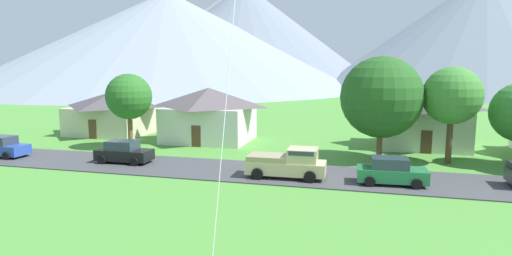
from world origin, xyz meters
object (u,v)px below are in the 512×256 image
(parked_car_blue_west_end, at_px, (2,147))
(pickup_truck_sand_west_side, at_px, (288,163))
(parked_car_black_mid_west, at_px, (124,152))
(house_right_center, at_px, (209,114))
(tree_near_left, at_px, (381,97))
(parked_car_green_mid_east, at_px, (391,172))
(tree_near_right, at_px, (452,96))
(house_leftmost, at_px, (114,112))
(house_left_center, at_px, (422,117))
(tree_left_of_center, at_px, (129,97))

(parked_car_blue_west_end, xyz_separation_m, pickup_truck_sand_west_side, (23.82, -0.60, 0.19))
(parked_car_blue_west_end, distance_m, parked_car_black_mid_west, 10.87)
(house_right_center, bearing_deg, tree_near_left, -16.77)
(parked_car_blue_west_end, relative_size, parked_car_green_mid_east, 0.99)
(tree_near_right, relative_size, parked_car_green_mid_east, 1.72)
(house_leftmost, distance_m, house_left_center, 32.20)
(house_leftmost, xyz_separation_m, tree_near_left, (28.25, -6.92, 2.57))
(house_leftmost, relative_size, parked_car_black_mid_west, 2.03)
(tree_left_of_center, bearing_deg, parked_car_green_mid_east, -16.84)
(house_left_center, relative_size, parked_car_green_mid_east, 1.90)
(house_left_center, bearing_deg, house_leftmost, -179.91)
(parked_car_blue_west_end, bearing_deg, tree_near_right, 11.02)
(house_right_center, height_order, pickup_truck_sand_west_side, house_right_center)
(house_left_center, relative_size, tree_near_right, 1.10)
(house_right_center, height_order, tree_near_left, tree_near_left)
(tree_left_of_center, bearing_deg, pickup_truck_sand_west_side, -23.32)
(house_right_center, relative_size, parked_car_green_mid_east, 2.03)
(parked_car_black_mid_west, bearing_deg, house_right_center, 76.00)
(house_leftmost, relative_size, tree_left_of_center, 1.27)
(house_right_center, bearing_deg, house_left_center, 5.91)
(tree_near_left, relative_size, pickup_truck_sand_west_side, 1.56)
(tree_near_left, relative_size, parked_car_black_mid_west, 1.94)
(house_left_center, relative_size, tree_left_of_center, 1.20)
(house_leftmost, xyz_separation_m, parked_car_black_mid_west, (9.29, -13.04, -1.56))
(pickup_truck_sand_west_side, bearing_deg, parked_car_green_mid_east, 0.51)
(house_left_center, height_order, tree_left_of_center, tree_left_of_center)
(house_left_center, relative_size, pickup_truck_sand_west_side, 1.55)
(tree_near_right, distance_m, parked_car_black_mid_west, 25.19)
(tree_left_of_center, distance_m, parked_car_blue_west_end, 10.86)
(tree_left_of_center, xyz_separation_m, pickup_truck_sand_west_side, (15.76, -6.79, -3.62))
(tree_left_of_center, xyz_separation_m, parked_car_blue_west_end, (-8.06, -6.20, -3.81))
(house_left_center, height_order, parked_car_green_mid_east, house_left_center)
(house_right_center, bearing_deg, parked_car_green_mid_east, -36.03)
(parked_car_blue_west_end, height_order, parked_car_green_mid_east, same)
(tree_near_right, bearing_deg, pickup_truck_sand_west_side, -146.27)
(house_left_center, distance_m, house_right_center, 20.27)
(tree_near_right, height_order, parked_car_green_mid_east, tree_near_right)
(parked_car_blue_west_end, bearing_deg, tree_left_of_center, 37.57)
(house_left_center, distance_m, tree_left_of_center, 26.85)
(tree_near_right, distance_m, parked_car_blue_west_end, 35.80)
(parked_car_black_mid_west, distance_m, pickup_truck_sand_west_side, 13.02)
(tree_near_left, height_order, pickup_truck_sand_west_side, tree_near_left)
(tree_near_left, bearing_deg, parked_car_blue_west_end, -167.28)
(tree_near_right, distance_m, parked_car_green_mid_east, 9.66)
(parked_car_black_mid_west, bearing_deg, house_left_center, 29.75)
(parked_car_black_mid_west, bearing_deg, tree_near_left, 17.91)
(house_leftmost, xyz_separation_m, parked_car_blue_west_end, (-1.57, -13.65, -1.56))
(house_leftmost, bearing_deg, parked_car_green_mid_east, -26.27)
(house_leftmost, height_order, tree_near_left, tree_near_left)
(house_leftmost, relative_size, house_left_center, 1.05)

